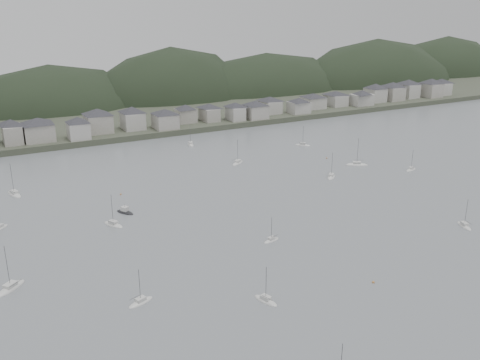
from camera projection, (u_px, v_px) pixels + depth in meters
ground at (386, 290)px, 126.95m from camera, size 900.00×900.00×0.00m
far_shore_land at (94, 99)px, 372.83m from camera, size 900.00×250.00×3.00m
forested_ridge at (112, 123)px, 357.71m from camera, size 851.55×103.94×102.57m
waterfront_town at (229, 109)px, 299.92m from camera, size 451.48×28.46×12.92m
sailboat_lead at (113, 225)px, 164.25m from camera, size 5.96×8.34×11.02m
moored_fleet at (217, 210)px, 176.35m from camera, size 265.95×176.27×12.92m
motor_launch_far at (125, 212)px, 173.96m from camera, size 5.69×7.31×3.69m
mooring_buoys at (269, 232)px, 158.76m from camera, size 145.45×103.06×0.70m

